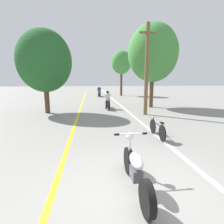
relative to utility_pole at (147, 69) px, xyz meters
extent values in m
plane|color=gray|center=(-2.64, -7.70, -2.90)|extent=(120.00, 120.00, 0.00)
cube|color=yellow|center=(-4.34, 4.35, -2.90)|extent=(0.14, 48.00, 0.01)
cube|color=white|center=(-0.88, 4.35, -2.90)|extent=(0.14, 48.00, 0.01)
cylinder|color=brown|center=(0.00, 0.00, -0.09)|extent=(0.24, 0.24, 5.63)
cube|color=brown|center=(0.00, 0.00, 2.13)|extent=(1.10, 0.10, 0.12)
cylinder|color=#513A23|center=(1.45, 3.00, -1.36)|extent=(0.32, 0.32, 3.08)
ellipsoid|color=#42893D|center=(1.45, 3.00, 1.43)|extent=(3.95, 3.55, 4.54)
cylinder|color=#513A23|center=(0.92, 14.04, -1.03)|extent=(0.32, 0.32, 3.75)
ellipsoid|color=#42893D|center=(0.92, 14.04, 1.74)|extent=(2.82, 2.54, 3.24)
cylinder|color=#513A23|center=(-6.45, 1.39, -1.74)|extent=(0.32, 0.32, 2.33)
ellipsoid|color=#235B28|center=(-6.45, 1.39, 0.54)|extent=(3.51, 3.16, 4.04)
cylinder|color=black|center=(-2.66, -6.95, -2.59)|extent=(0.12, 0.62, 0.62)
cylinder|color=black|center=(-2.66, -8.35, -2.59)|extent=(0.12, 0.62, 0.62)
ellipsoid|color=silver|center=(-2.66, -7.65, -2.26)|extent=(0.24, 0.63, 0.23)
cube|color=#4C4C51|center=(-2.66, -7.65, -2.54)|extent=(0.20, 0.36, 0.24)
cylinder|color=silver|center=(-2.66, -7.04, -2.23)|extent=(0.06, 0.23, 0.74)
cylinder|color=silver|center=(-2.66, -7.13, -1.87)|extent=(0.64, 0.04, 0.04)
cylinder|color=black|center=(-2.98, -7.13, -1.87)|extent=(0.11, 0.05, 0.05)
cylinder|color=black|center=(-2.34, -7.13, -1.87)|extent=(0.11, 0.05, 0.05)
sphere|color=silver|center=(-2.66, -7.04, -1.95)|extent=(0.17, 0.17, 0.17)
cylinder|color=black|center=(-2.20, 3.32, -2.58)|extent=(0.12, 0.64, 0.64)
cylinder|color=black|center=(-2.20, 1.87, -2.58)|extent=(0.12, 0.64, 0.64)
cube|color=black|center=(-2.20, 2.60, -2.40)|extent=(0.20, 0.93, 0.28)
cylinder|color=silver|center=(-2.20, 3.22, -1.91)|extent=(0.50, 0.03, 0.03)
cylinder|color=#282D3D|center=(-2.33, 2.55, -2.58)|extent=(0.11, 0.11, 0.64)
cylinder|color=#282D3D|center=(-2.07, 2.55, -2.58)|extent=(0.11, 0.11, 0.64)
cube|color=silver|center=(-2.20, 2.58, -1.98)|extent=(0.34, 0.28, 0.58)
cylinder|color=silver|center=(-2.40, 2.74, -1.92)|extent=(0.08, 0.46, 0.35)
cylinder|color=silver|center=(-2.00, 2.74, -1.92)|extent=(0.08, 0.46, 0.35)
sphere|color=black|center=(-2.20, 2.62, -1.60)|extent=(0.21, 0.21, 0.21)
cylinder|color=black|center=(-2.30, 13.59, -2.57)|extent=(0.12, 0.67, 0.67)
cylinder|color=black|center=(-2.30, 12.10, -2.57)|extent=(0.12, 0.67, 0.67)
cube|color=silver|center=(-2.30, 12.84, -2.39)|extent=(0.20, 0.95, 0.28)
cylinder|color=silver|center=(-2.30, 13.49, -1.89)|extent=(0.50, 0.03, 0.03)
cylinder|color=#38383D|center=(-2.43, 12.79, -2.57)|extent=(0.11, 0.11, 0.65)
cylinder|color=#38383D|center=(-2.17, 12.79, -2.57)|extent=(0.11, 0.11, 0.65)
cube|color=navy|center=(-2.30, 12.82, -1.96)|extent=(0.34, 0.28, 0.59)
cylinder|color=navy|center=(-2.50, 12.98, -1.90)|extent=(0.08, 0.47, 0.36)
cylinder|color=navy|center=(-2.10, 12.98, -1.90)|extent=(0.08, 0.47, 0.36)
sphere|color=white|center=(-2.30, 12.86, -1.56)|extent=(0.24, 0.24, 0.24)
cylinder|color=black|center=(-0.95, -3.97, -2.59)|extent=(0.04, 0.62, 0.62)
cylinder|color=black|center=(-0.95, -4.96, -2.59)|extent=(0.04, 0.62, 0.62)
cylinder|color=black|center=(-0.95, -4.46, -2.38)|extent=(0.04, 0.79, 0.04)
cylinder|color=black|center=(-0.95, -4.88, -2.41)|extent=(0.03, 0.03, 0.37)
cube|color=black|center=(-0.95, -4.88, -2.22)|extent=(0.10, 0.20, 0.05)
cylinder|color=black|center=(-0.95, -4.02, -2.39)|extent=(0.03, 0.03, 0.40)
cylinder|color=silver|center=(-0.95, -4.02, -2.19)|extent=(0.44, 0.03, 0.03)
camera|label=1|loc=(-3.55, -10.83, -0.66)|focal=28.00mm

